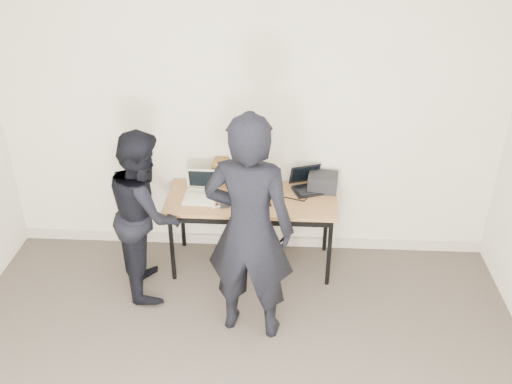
# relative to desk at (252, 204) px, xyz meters

# --- Properties ---
(room) EXTENTS (4.60, 4.60, 2.80)m
(room) POSITION_rel_desk_xyz_m (-0.05, -1.91, 0.69)
(room) COLOR #443B34
(room) RESTS_ON ground
(desk) EXTENTS (1.50, 0.65, 0.72)m
(desk) POSITION_rel_desk_xyz_m (0.00, 0.00, 0.00)
(desk) COLOR olive
(desk) RESTS_ON ground
(laptop_beige) EXTENTS (0.30, 0.29, 0.23)m
(laptop_beige) POSITION_rel_desk_xyz_m (-0.44, -0.01, 0.11)
(laptop_beige) COLOR #C0BC99
(laptop_beige) RESTS_ON desk
(laptop_center) EXTENTS (0.37, 0.36, 0.24)m
(laptop_center) POSITION_rel_desk_xyz_m (-0.01, -0.00, 0.11)
(laptop_center) COLOR black
(laptop_center) RESTS_ON desk
(laptop_right) EXTENTS (0.36, 0.35, 0.21)m
(laptop_right) POSITION_rel_desk_xyz_m (0.50, 0.19, 0.11)
(laptop_right) COLOR black
(laptop_right) RESTS_ON desk
(leather_satchel) EXTENTS (0.38, 0.22, 0.25)m
(leather_satchel) POSITION_rel_desk_xyz_m (-0.18, 0.23, 0.19)
(leather_satchel) COLOR brown
(leather_satchel) RESTS_ON desk
(tissue) EXTENTS (0.14, 0.11, 0.08)m
(tissue) POSITION_rel_desk_xyz_m (-0.15, 0.23, 0.34)
(tissue) COLOR white
(tissue) RESTS_ON leather_satchel
(equipment_box) EXTENTS (0.28, 0.25, 0.15)m
(equipment_box) POSITION_rel_desk_xyz_m (0.63, 0.19, 0.13)
(equipment_box) COLOR black
(equipment_box) RESTS_ON desk
(power_brick) EXTENTS (0.09, 0.06, 0.03)m
(power_brick) POSITION_rel_desk_xyz_m (-0.22, -0.17, 0.07)
(power_brick) COLOR black
(power_brick) RESTS_ON desk
(cables) EXTENTS (1.15, 0.48, 0.01)m
(cables) POSITION_rel_desk_xyz_m (0.05, 0.01, 0.06)
(cables) COLOR black
(cables) RESTS_ON desk
(person_typist) EXTENTS (0.74, 0.56, 1.86)m
(person_typist) POSITION_rel_desk_xyz_m (0.04, -0.83, 0.27)
(person_typist) COLOR black
(person_typist) RESTS_ON ground
(person_observer) EXTENTS (0.72, 0.84, 1.48)m
(person_observer) POSITION_rel_desk_xyz_m (-0.87, -0.33, 0.08)
(person_observer) COLOR black
(person_observer) RESTS_ON ground
(baseboard) EXTENTS (4.50, 0.03, 0.10)m
(baseboard) POSITION_rel_desk_xyz_m (-0.05, 0.33, -0.61)
(baseboard) COLOR #B4A795
(baseboard) RESTS_ON ground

